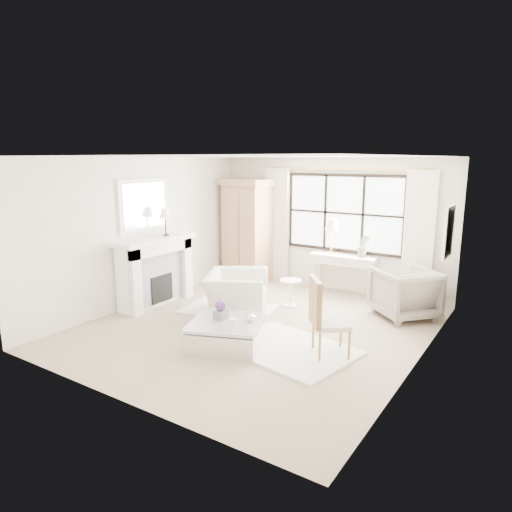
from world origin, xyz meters
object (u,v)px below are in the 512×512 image
Objects in this scene: console_table at (343,274)px; club_armchair at (236,294)px; armoire at (247,230)px; coffee_table at (227,334)px.

console_table is 1.15× the size of club_armchair.
club_armchair is (1.17, -2.04, -0.77)m from armoire.
armoire is 2.36m from console_table.
club_armchair is at bearing 98.21° from coffee_table.
console_table is 1.01× the size of coffee_table.
coffee_table is at bearing -178.23° from club_armchair.
armoire is at bearing -178.10° from console_table.
console_table is 2.44m from club_armchair.
club_armchair is 1.38m from coffee_table.
club_armchair is (-1.06, -2.20, -0.03)m from console_table.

